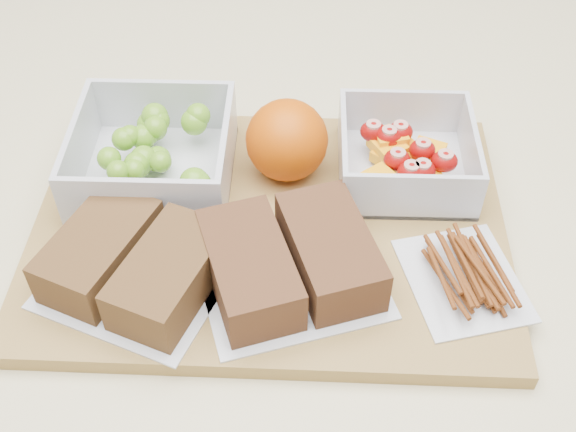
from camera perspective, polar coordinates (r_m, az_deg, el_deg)
name	(u,v)px	position (r m, az deg, el deg)	size (l,w,h in m)	color
cutting_board	(270,229)	(0.65, -1.47, -0.99)	(0.42, 0.30, 0.02)	#A38043
grape_container	(156,155)	(0.68, -10.41, 4.77)	(0.14, 0.14, 0.06)	silver
fruit_container	(405,158)	(0.68, 9.25, 4.58)	(0.12, 0.12, 0.05)	silver
orange	(287,140)	(0.67, -0.09, 6.01)	(0.08, 0.08, 0.08)	#D25104
sandwich_bag_left	(135,264)	(0.60, -12.03, -3.71)	(0.18, 0.17, 0.04)	silver
sandwich_bag_center	(290,261)	(0.59, 0.17, -3.56)	(0.18, 0.17, 0.04)	silver
pretzel_bag	(465,272)	(0.61, 13.81, -4.30)	(0.11, 0.13, 0.02)	silver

